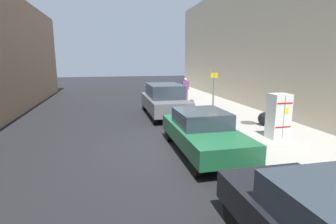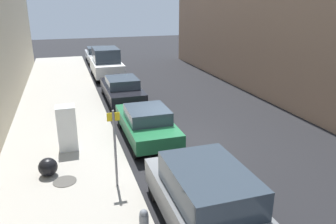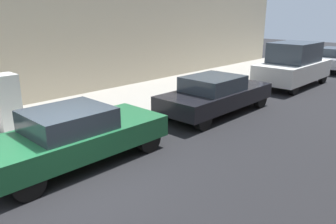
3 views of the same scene
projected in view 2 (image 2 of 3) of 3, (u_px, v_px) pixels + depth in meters
The scene contains 12 objects.
ground_plane at pixel (172, 143), 13.08m from camera, with size 80.00×80.00×0.00m, color black.
sidewalk_slab at pixel (63, 155), 11.85m from camera, with size 4.24×44.00×0.17m, color #9E998E.
discarded_refrigerator at pixel (67, 128), 11.89m from camera, with size 0.67×0.62×1.66m.
manhole_cover at pixel (65, 181), 9.95m from camera, with size 0.70×0.70×0.02m, color #47443F.
street_sign_post at pixel (115, 144), 9.34m from camera, with size 0.36×0.07×2.36m.
fire_hydrant at pixel (144, 223), 7.53m from camera, with size 0.22×0.22×0.73m.
trash_bag at pixel (48, 167), 10.21m from camera, with size 0.59×0.59×0.59m, color black.
parked_suv_gray at pixel (208, 201), 7.76m from camera, with size 1.95×4.64×1.73m.
parked_sedan_green at pixel (147, 123), 13.20m from camera, with size 1.80×4.36×1.39m.
parked_sedan_dark at pixel (122, 89), 18.27m from camera, with size 1.84×4.70×1.38m.
parked_van_white at pixel (106, 63), 23.92m from camera, with size 2.00×4.65×2.13m.
parked_sedan_silver at pixel (97, 54), 29.69m from camera, with size 1.88×4.46×1.41m.
Camera 2 is at (-3.81, -11.35, 5.41)m, focal length 35.00 mm.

